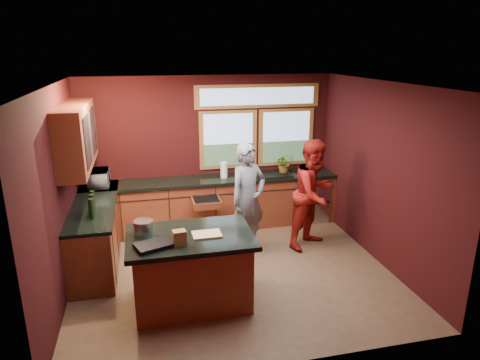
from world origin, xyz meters
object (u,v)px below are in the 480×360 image
object	(u,v)px
stock_pot	(144,227)
person_red	(314,194)
island	(191,269)
person_grey	(248,199)
cutting_board	(207,234)

from	to	relation	value
stock_pot	person_red	bearing A→B (deg)	22.23
island	stock_pot	bearing A→B (deg)	164.74
island	person_red	bearing A→B (deg)	30.25
person_grey	stock_pot	bearing A→B (deg)	-168.84
cutting_board	stock_pot	size ratio (longest dim) A/B	1.46
island	cutting_board	world-z (taller)	cutting_board
cutting_board	stock_pot	world-z (taller)	stock_pot
person_red	person_grey	bearing A→B (deg)	147.71
person_red	stock_pot	distance (m)	2.92
cutting_board	stock_pot	distance (m)	0.78
island	stock_pot	world-z (taller)	stock_pot
person_grey	stock_pot	distance (m)	1.95
island	stock_pot	xyz separation A→B (m)	(-0.55, 0.15, 0.56)
person_grey	island	bearing A→B (deg)	-153.42
island	stock_pot	distance (m)	0.80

